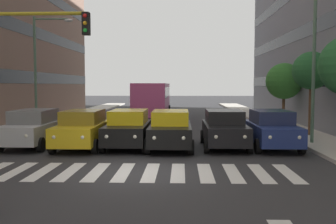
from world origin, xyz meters
TOP-DOWN VIEW (x-y plane):
  - ground_plane at (0.00, 0.00)m, footprint 180.00×180.00m
  - crosswalk_markings at (-0.00, 0.00)m, footprint 10.35×2.80m
  - car_0 at (-5.56, -5.05)m, footprint 2.02×4.44m
  - car_1 at (-3.42, -5.11)m, footprint 2.02×4.44m
  - car_2 at (-0.97, -4.70)m, footprint 2.02×4.44m
  - car_3 at (0.98, -5.01)m, footprint 2.02×4.44m
  - car_4 at (3.05, -4.77)m, footprint 2.02×4.44m
  - car_5 at (5.46, -5.12)m, footprint 2.02×4.44m
  - bus_behind_traffic at (0.98, -20.14)m, footprint 2.78×10.50m
  - street_lamp_left at (-7.25, -5.85)m, footprint 2.57×0.28m
  - street_lamp_right at (7.25, -11.25)m, footprint 2.50×0.28m
  - street_tree_1 at (-8.48, -8.68)m, footprint 2.05×2.05m
  - street_tree_2 at (-8.60, -14.69)m, footprint 2.52×2.52m

SIDE VIEW (x-z plane):
  - ground_plane at x=0.00m, z-range 0.00..0.00m
  - crosswalk_markings at x=0.00m, z-range 0.00..0.01m
  - car_0 at x=-5.56m, z-range 0.03..1.75m
  - car_1 at x=-3.42m, z-range 0.03..1.75m
  - car_2 at x=-0.97m, z-range 0.03..1.75m
  - car_3 at x=0.98m, z-range 0.03..1.75m
  - car_4 at x=3.05m, z-range 0.03..1.75m
  - car_5 at x=5.46m, z-range 0.03..1.75m
  - bus_behind_traffic at x=0.98m, z-range 0.36..3.36m
  - street_tree_2 at x=-8.60m, z-range 1.01..5.26m
  - street_tree_1 at x=-8.48m, z-range 1.36..5.89m
  - street_lamp_right at x=7.25m, z-range 0.90..7.83m
  - street_lamp_left at x=-7.25m, z-range 0.91..8.00m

